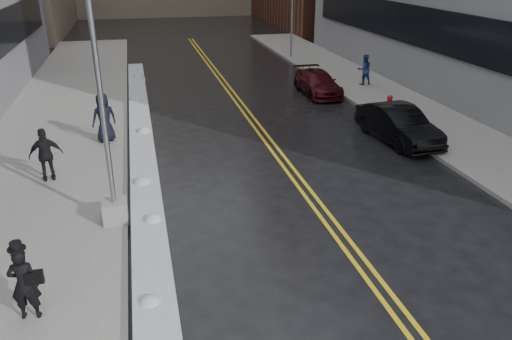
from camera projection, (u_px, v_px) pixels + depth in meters
ground at (249, 249)px, 12.70m from camera, size 160.00×160.00×0.00m
sidewalk_west at (58, 136)px, 20.38m from camera, size 5.50×50.00×0.15m
sidewalk_east at (408, 110)px, 23.73m from camera, size 4.00×50.00×0.15m
lane_line_left at (251, 123)px, 22.13m from camera, size 0.12×50.00×0.01m
lane_line_right at (258, 123)px, 22.19m from camera, size 0.12×50.00×0.01m
snow_ridge at (142, 144)px, 19.26m from camera, size 0.90×30.00×0.34m
lamppost at (106, 139)px, 12.78m from camera, size 0.65×0.65×7.62m
fire_hydrant at (390, 102)px, 23.33m from camera, size 0.26×0.26×0.73m
traffic_signal at (292, 9)px, 34.59m from camera, size 0.16×0.20×6.00m
pedestrian_fedora at (24, 284)px, 9.78m from camera, size 0.60×0.42×1.59m
pedestrian_c at (104, 118)px, 19.25m from camera, size 1.08×0.88×1.90m
pedestrian_d at (46, 155)px, 15.88m from camera, size 1.10×0.63×1.76m
pedestrian_east at (364, 70)px, 27.86m from camera, size 0.84×0.67×1.68m
car_black at (398, 124)px, 19.73m from camera, size 1.91×4.46×1.43m
car_maroon at (318, 83)px, 26.57m from camera, size 1.74×4.24×1.23m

